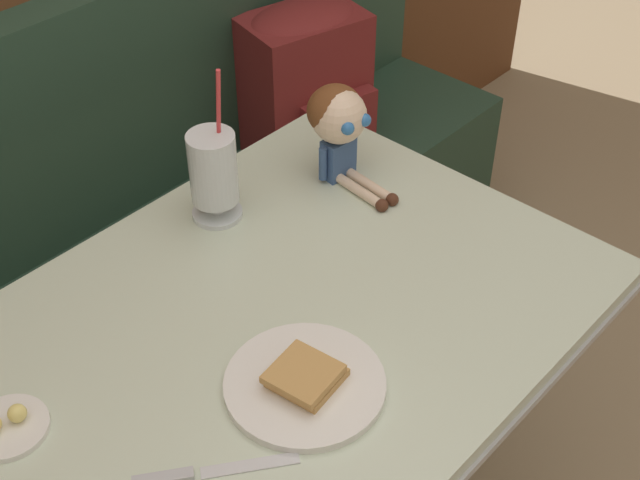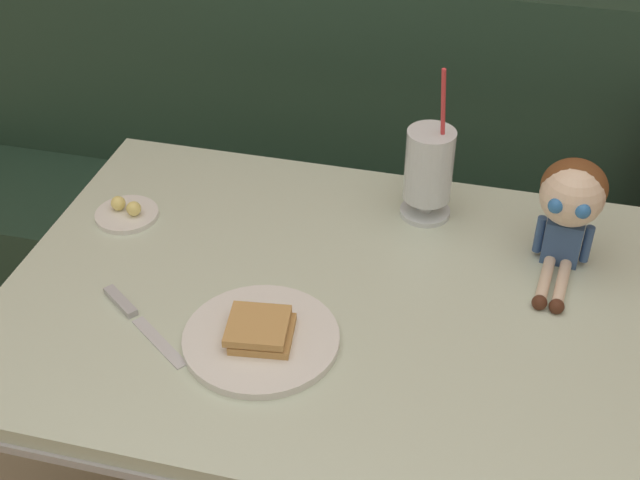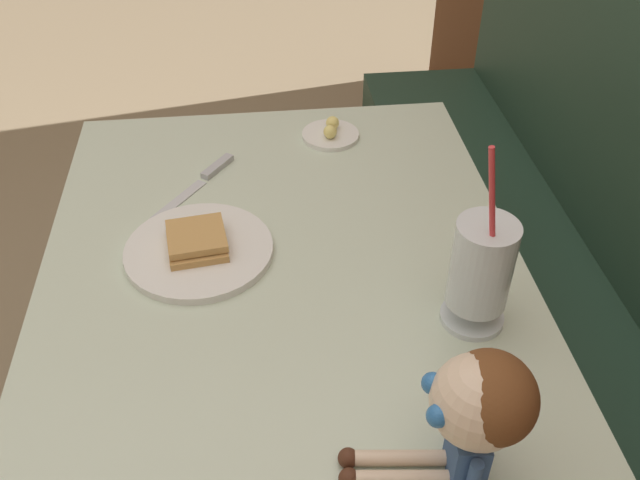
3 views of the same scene
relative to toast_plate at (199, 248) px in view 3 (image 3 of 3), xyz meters
The scene contains 7 objects.
booth_bench 0.88m from the toast_plate, 84.42° to the left, with size 2.60×0.48×1.00m.
diner_table 0.26m from the toast_plate, 61.67° to the left, with size 1.11×0.81×0.74m.
toast_plate is the anchor object (origin of this frame).
milkshake_glass 0.47m from the toast_plate, 64.31° to the left, with size 0.10×0.10×0.32m.
butter_saucer 0.44m from the toast_plate, 142.75° to the left, with size 0.12×0.12×0.04m.
butter_knife 0.23m from the toast_plate, behind, with size 0.20×0.16×0.01m.
seated_doll 0.57m from the toast_plate, 36.17° to the left, with size 0.12×0.22×0.20m.
Camera 3 is at (0.83, 0.15, 1.50)m, focal length 39.00 mm.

